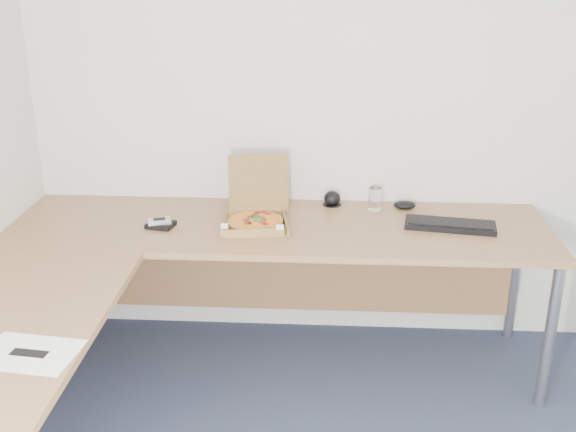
# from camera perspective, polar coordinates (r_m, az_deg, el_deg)

# --- Properties ---
(room_shell) EXTENTS (3.50, 3.50, 2.50)m
(room_shell) POSITION_cam_1_polar(r_m,az_deg,el_deg) (1.70, 12.72, -2.34)
(room_shell) COLOR silver
(room_shell) RESTS_ON ground
(desk) EXTENTS (2.50, 2.20, 0.73)m
(desk) POSITION_cam_1_polar(r_m,az_deg,el_deg) (2.85, -7.92, -4.31)
(desk) COLOR #9C6E44
(desk) RESTS_ON ground
(pizza_box) EXTENTS (0.28, 0.33, 0.29)m
(pizza_box) POSITION_cam_1_polar(r_m,az_deg,el_deg) (3.17, -2.70, -0.13)
(pizza_box) COLOR olive
(pizza_box) RESTS_ON desk
(drinking_glass) EXTENTS (0.06, 0.06, 0.11)m
(drinking_glass) POSITION_cam_1_polar(r_m,az_deg,el_deg) (3.37, 7.26, 1.43)
(drinking_glass) COLOR white
(drinking_glass) RESTS_ON desk
(keyboard) EXTENTS (0.42, 0.21, 0.03)m
(keyboard) POSITION_cam_1_polar(r_m,az_deg,el_deg) (3.22, 13.35, -0.75)
(keyboard) COLOR black
(keyboard) RESTS_ON desk
(mouse) EXTENTS (0.12, 0.08, 0.04)m
(mouse) POSITION_cam_1_polar(r_m,az_deg,el_deg) (3.42, 9.69, 0.91)
(mouse) COLOR black
(mouse) RESTS_ON desk
(wallet) EXTENTS (0.14, 0.12, 0.02)m
(wallet) POSITION_cam_1_polar(r_m,az_deg,el_deg) (3.20, -10.55, -0.73)
(wallet) COLOR black
(wallet) RESTS_ON desk
(phone) EXTENTS (0.11, 0.08, 0.02)m
(phone) POSITION_cam_1_polar(r_m,az_deg,el_deg) (3.19, -10.66, -0.42)
(phone) COLOR #B2B5BA
(phone) RESTS_ON wallet
(paper_sheet) EXTENTS (0.32, 0.25, 0.00)m
(paper_sheet) POSITION_cam_1_polar(r_m,az_deg,el_deg) (2.35, -20.76, -10.65)
(paper_sheet) COLOR white
(paper_sheet) RESTS_ON desk
(dome_speaker) EXTENTS (0.09, 0.09, 0.08)m
(dome_speaker) POSITION_cam_1_polar(r_m,az_deg,el_deg) (3.42, 3.70, 1.55)
(dome_speaker) COLOR black
(dome_speaker) RESTS_ON desk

